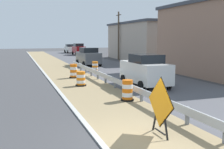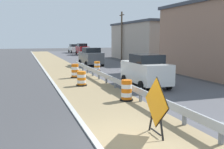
{
  "view_description": "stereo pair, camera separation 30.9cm",
  "coord_description": "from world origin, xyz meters",
  "px_view_note": "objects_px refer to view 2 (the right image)",
  "views": [
    {
      "loc": [
        -3.65,
        -7.83,
        3.26
      ],
      "look_at": [
        1.78,
        7.63,
        1.06
      ],
      "focal_mm": 43.7,
      "sensor_mm": 36.0,
      "label": 1
    },
    {
      "loc": [
        -3.36,
        -7.93,
        3.26
      ],
      "look_at": [
        1.78,
        7.63,
        1.06
      ],
      "focal_mm": 43.7,
      "sensor_mm": 36.0,
      "label": 2
    }
  ],
  "objects_px": {
    "traffic_barrel_close": "(81,79)",
    "traffic_barrel_far": "(97,67)",
    "warning_sign_diamond": "(156,105)",
    "car_trailing_near_lane": "(82,49)",
    "traffic_barrel_nearest": "(127,91)",
    "car_lead_near_lane": "(91,57)",
    "car_lead_far_lane": "(146,70)",
    "utility_pole_mid": "(122,35)",
    "traffic_barrel_mid": "(75,72)",
    "car_mid_far_lane": "(74,48)",
    "utility_pole_near": "(215,25)"
  },
  "relations": [
    {
      "from": "traffic_barrel_nearest",
      "to": "car_lead_near_lane",
      "type": "xyz_separation_m",
      "value": [
        2.63,
        18.35,
        0.57
      ]
    },
    {
      "from": "car_trailing_near_lane",
      "to": "car_mid_far_lane",
      "type": "bearing_deg",
      "value": -178.73
    },
    {
      "from": "traffic_barrel_close",
      "to": "traffic_barrel_far",
      "type": "height_order",
      "value": "traffic_barrel_close"
    },
    {
      "from": "traffic_barrel_far",
      "to": "utility_pole_near",
      "type": "xyz_separation_m",
      "value": [
        7.9,
        -7.27,
        3.82
      ]
    },
    {
      "from": "car_lead_far_lane",
      "to": "utility_pole_mid",
      "type": "height_order",
      "value": "utility_pole_mid"
    },
    {
      "from": "car_lead_near_lane",
      "to": "car_lead_far_lane",
      "type": "xyz_separation_m",
      "value": [
        0.12,
        -14.81,
        0.03
      ]
    },
    {
      "from": "traffic_barrel_far",
      "to": "utility_pole_near",
      "type": "distance_m",
      "value": 11.39
    },
    {
      "from": "traffic_barrel_nearest",
      "to": "utility_pole_near",
      "type": "distance_m",
      "value": 11.77
    },
    {
      "from": "car_mid_far_lane",
      "to": "car_lead_far_lane",
      "type": "bearing_deg",
      "value": -5.71
    },
    {
      "from": "traffic_barrel_mid",
      "to": "car_lead_near_lane",
      "type": "relative_size",
      "value": 0.26
    },
    {
      "from": "traffic_barrel_close",
      "to": "car_mid_far_lane",
      "type": "distance_m",
      "value": 41.86
    },
    {
      "from": "car_lead_near_lane",
      "to": "car_mid_far_lane",
      "type": "relative_size",
      "value": 1.0
    },
    {
      "from": "traffic_barrel_close",
      "to": "car_mid_far_lane",
      "type": "relative_size",
      "value": 0.22
    },
    {
      "from": "traffic_barrel_far",
      "to": "car_lead_far_lane",
      "type": "distance_m",
      "value": 9.22
    },
    {
      "from": "traffic_barrel_close",
      "to": "car_lead_far_lane",
      "type": "relative_size",
      "value": 0.22
    },
    {
      "from": "traffic_barrel_mid",
      "to": "traffic_barrel_far",
      "type": "bearing_deg",
      "value": 52.09
    },
    {
      "from": "utility_pole_mid",
      "to": "traffic_barrel_mid",
      "type": "bearing_deg",
      "value": -121.72
    },
    {
      "from": "traffic_barrel_close",
      "to": "warning_sign_diamond",
      "type": "bearing_deg",
      "value": -87.91
    },
    {
      "from": "car_trailing_near_lane",
      "to": "warning_sign_diamond",
      "type": "bearing_deg",
      "value": -8.7
    },
    {
      "from": "traffic_barrel_nearest",
      "to": "car_mid_far_lane",
      "type": "distance_m",
      "value": 46.74
    },
    {
      "from": "traffic_barrel_far",
      "to": "car_mid_far_lane",
      "type": "relative_size",
      "value": 0.22
    },
    {
      "from": "car_lead_far_lane",
      "to": "car_lead_near_lane",
      "type": "bearing_deg",
      "value": 0.42
    },
    {
      "from": "traffic_barrel_mid",
      "to": "car_mid_far_lane",
      "type": "distance_m",
      "value": 37.98
    },
    {
      "from": "warning_sign_diamond",
      "to": "car_lead_far_lane",
      "type": "distance_m",
      "value": 9.39
    },
    {
      "from": "traffic_barrel_close",
      "to": "car_trailing_near_lane",
      "type": "distance_m",
      "value": 34.44
    },
    {
      "from": "traffic_barrel_nearest",
      "to": "car_lead_far_lane",
      "type": "bearing_deg",
      "value": 52.15
    },
    {
      "from": "traffic_barrel_far",
      "to": "utility_pole_mid",
      "type": "bearing_deg",
      "value": 60.25
    },
    {
      "from": "utility_pole_near",
      "to": "utility_pole_mid",
      "type": "height_order",
      "value": "utility_pole_near"
    },
    {
      "from": "traffic_barrel_nearest",
      "to": "car_lead_far_lane",
      "type": "distance_m",
      "value": 4.52
    },
    {
      "from": "traffic_barrel_nearest",
      "to": "utility_pole_mid",
      "type": "height_order",
      "value": "utility_pole_mid"
    },
    {
      "from": "warning_sign_diamond",
      "to": "utility_pole_mid",
      "type": "relative_size",
      "value": 0.28
    },
    {
      "from": "car_trailing_near_lane",
      "to": "traffic_barrel_far",
      "type": "bearing_deg",
      "value": -8.75
    },
    {
      "from": "warning_sign_diamond",
      "to": "car_trailing_near_lane",
      "type": "distance_m",
      "value": 44.42
    },
    {
      "from": "traffic_barrel_nearest",
      "to": "traffic_barrel_close",
      "type": "distance_m",
      "value": 5.3
    },
    {
      "from": "traffic_barrel_far",
      "to": "car_trailing_near_lane",
      "type": "height_order",
      "value": "car_trailing_near_lane"
    },
    {
      "from": "traffic_barrel_mid",
      "to": "car_lead_near_lane",
      "type": "xyz_separation_m",
      "value": [
        3.65,
        9.33,
        0.55
      ]
    },
    {
      "from": "car_lead_far_lane",
      "to": "utility_pole_mid",
      "type": "distance_m",
      "value": 22.93
    },
    {
      "from": "warning_sign_diamond",
      "to": "traffic_barrel_nearest",
      "type": "distance_m",
      "value": 5.21
    },
    {
      "from": "traffic_barrel_nearest",
      "to": "traffic_barrel_far",
      "type": "xyz_separation_m",
      "value": [
        1.84,
        12.7,
        -0.06
      ]
    },
    {
      "from": "traffic_barrel_close",
      "to": "car_mid_far_lane",
      "type": "height_order",
      "value": "car_mid_far_lane"
    },
    {
      "from": "car_trailing_near_lane",
      "to": "car_lead_far_lane",
      "type": "height_order",
      "value": "car_trailing_near_lane"
    },
    {
      "from": "traffic_barrel_nearest",
      "to": "utility_pole_near",
      "type": "bearing_deg",
      "value": 29.14
    },
    {
      "from": "traffic_barrel_far",
      "to": "traffic_barrel_mid",
      "type": "bearing_deg",
      "value": -127.91
    },
    {
      "from": "car_lead_near_lane",
      "to": "car_trailing_near_lane",
      "type": "xyz_separation_m",
      "value": [
        3.34,
        20.44,
        0.04
      ]
    },
    {
      "from": "traffic_barrel_far",
      "to": "traffic_barrel_close",
      "type": "bearing_deg",
      "value": -112.59
    },
    {
      "from": "warning_sign_diamond",
      "to": "traffic_barrel_far",
      "type": "xyz_separation_m",
      "value": [
        2.77,
        17.79,
        -0.63
      ]
    },
    {
      "from": "warning_sign_diamond",
      "to": "car_trailing_near_lane",
      "type": "relative_size",
      "value": 0.42
    },
    {
      "from": "warning_sign_diamond",
      "to": "car_lead_far_lane",
      "type": "height_order",
      "value": "car_lead_far_lane"
    },
    {
      "from": "car_lead_near_lane",
      "to": "car_trailing_near_lane",
      "type": "height_order",
      "value": "car_trailing_near_lane"
    },
    {
      "from": "warning_sign_diamond",
      "to": "car_lead_near_lane",
      "type": "bearing_deg",
      "value": -97.5
    }
  ]
}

